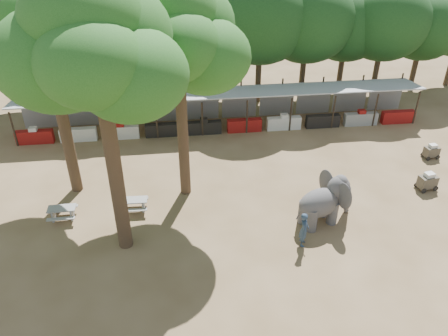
{
  "coord_description": "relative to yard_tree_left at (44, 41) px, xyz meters",
  "views": [
    {
      "loc": [
        -3.36,
        -13.98,
        13.81
      ],
      "look_at": [
        -1.0,
        5.0,
        2.0
      ],
      "focal_mm": 35.0,
      "sensor_mm": 36.0,
      "label": 1
    }
  ],
  "objects": [
    {
      "name": "ground",
      "position": [
        9.13,
        -7.19,
        -8.2
      ],
      "size": [
        100.0,
        100.0,
        0.0
      ],
      "primitive_type": "plane",
      "color": "brown",
      "rests_on": "ground"
    },
    {
      "name": "vendor_stalls",
      "position": [
        9.13,
        6.65,
        -7.02
      ],
      "size": [
        28.0,
        2.99,
        2.8
      ],
      "color": "#97999D",
      "rests_on": "ground"
    },
    {
      "name": "yard_tree_left",
      "position": [
        0.0,
        0.0,
        0.0
      ],
      "size": [
        7.1,
        6.9,
        11.02
      ],
      "color": "#332316",
      "rests_on": "ground"
    },
    {
      "name": "yard_tree_center",
      "position": [
        3.0,
        -5.0,
        1.01
      ],
      "size": [
        7.1,
        6.9,
        12.04
      ],
      "color": "#332316",
      "rests_on": "ground"
    },
    {
      "name": "yard_tree_back",
      "position": [
        6.0,
        -1.0,
        0.34
      ],
      "size": [
        7.1,
        6.9,
        11.36
      ],
      "color": "#332316",
      "rests_on": "ground"
    },
    {
      "name": "backdrop_trees",
      "position": [
        9.13,
        11.81,
        -2.69
      ],
      "size": [
        46.46,
        5.95,
        8.33
      ],
      "color": "#332316",
      "rests_on": "ground"
    },
    {
      "name": "elephant",
      "position": [
        12.87,
        -4.56,
        -6.98
      ],
      "size": [
        3.28,
        2.49,
        2.44
      ],
      "rotation": [
        0.0,
        0.0,
        0.35
      ],
      "color": "#424040",
      "rests_on": "ground"
    },
    {
      "name": "handler",
      "position": [
        11.35,
        -6.18,
        -7.32
      ],
      "size": [
        0.6,
        0.74,
        1.77
      ],
      "primitive_type": "imported",
      "rotation": [
        0.0,
        0.0,
        1.25
      ],
      "color": "#26384C",
      "rests_on": "ground"
    },
    {
      "name": "picnic_table_near",
      "position": [
        -0.13,
        -2.83,
        -7.75
      ],
      "size": [
        1.38,
        1.25,
        0.68
      ],
      "rotation": [
        0.0,
        0.0,
        0.01
      ],
      "color": "gray",
      "rests_on": "ground"
    },
    {
      "name": "picnic_table_far",
      "position": [
        3.42,
        -2.56,
        -7.76
      ],
      "size": [
        1.4,
        1.27,
        0.68
      ],
      "rotation": [
        0.0,
        0.0,
        -0.04
      ],
      "color": "gray",
      "rests_on": "ground"
    },
    {
      "name": "cart_front",
      "position": [
        19.45,
        -2.57,
        -7.68
      ],
      "size": [
        1.17,
        0.87,
        1.05
      ],
      "rotation": [
        0.0,
        0.0,
        0.17
      ],
      "color": "#3C3429",
      "rests_on": "ground"
    },
    {
      "name": "cart_back",
      "position": [
        21.5,
        0.67,
        -7.74
      ],
      "size": [
        1.04,
        0.75,
        0.94
      ],
      "rotation": [
        0.0,
        0.0,
        0.13
      ],
      "color": "#3C3429",
      "rests_on": "ground"
    }
  ]
}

